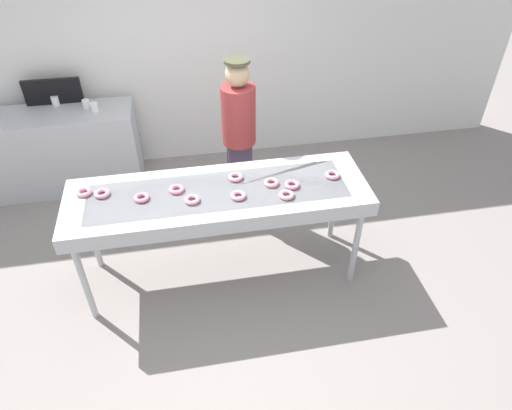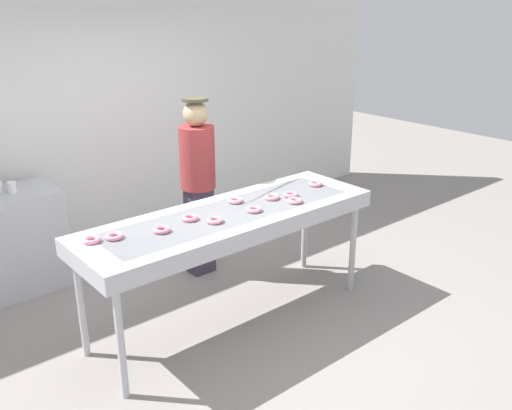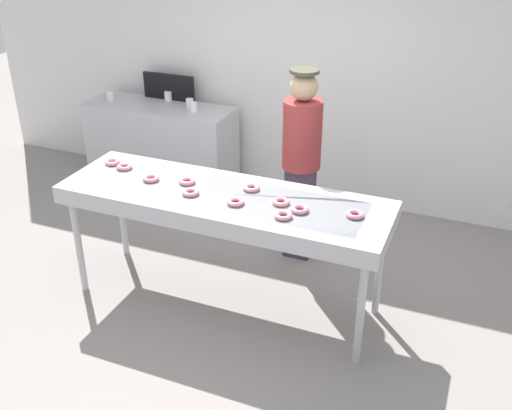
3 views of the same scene
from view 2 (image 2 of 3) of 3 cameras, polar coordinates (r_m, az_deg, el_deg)
The scene contains 16 objects.
ground_plane at distance 4.92m, azimuth -2.48°, elevation -11.50°, with size 16.00×16.00×0.00m, color gray.
back_wall at distance 6.19m, azimuth -15.40°, elevation 8.64°, with size 8.00×0.12×2.83m, color white.
fryer_conveyor at distance 4.51m, azimuth -2.66°, elevation -1.61°, with size 2.55×0.79×0.99m.
strawberry_donut_0 at distance 4.68m, azimuth 3.98°, elevation 0.44°, with size 0.13×0.13×0.03m, color pink.
strawberry_donut_1 at distance 4.09m, azimuth -16.42°, elevation -3.44°, with size 0.13×0.13×0.03m, color pink.
strawberry_donut_2 at distance 4.48m, azimuth -0.21°, elevation -0.46°, with size 0.13×0.13×0.03m, color pink.
strawberry_donut_3 at distance 5.13m, azimuth 6.09°, elevation 2.17°, with size 0.13×0.13×0.03m, color pink.
strawberry_donut_4 at distance 4.28m, azimuth -4.23°, elevation -1.57°, with size 0.13×0.13×0.03m, color pink.
strawberry_donut_5 at distance 4.68m, azimuth -2.13°, elevation 0.46°, with size 0.13×0.13×0.03m, color pink.
strawberry_donut_6 at distance 4.82m, azimuth 3.58°, elevation 1.05°, with size 0.13×0.13×0.03m, color pink.
strawberry_donut_7 at distance 4.11m, azimuth -14.27°, elevation -3.11°, with size 0.13×0.13×0.03m, color pink.
strawberry_donut_8 at distance 4.34m, azimuth -6.76°, elevation -1.32°, with size 0.13×0.13×0.03m, color pink.
strawberry_donut_9 at distance 4.76m, azimuth 1.63°, elevation 0.81°, with size 0.13×0.13×0.03m, color pink.
strawberry_donut_10 at distance 4.15m, azimuth -9.60°, elevation -2.50°, with size 0.13×0.13×0.03m, color pink.
worker_baker at distance 5.35m, azimuth -5.95°, elevation 2.91°, with size 0.34×0.34×1.75m.
paper_cup_1 at distance 5.47m, azimuth -23.67°, elevation 1.66°, with size 0.08×0.08×0.10m, color white.
Camera 2 is at (-2.53, -3.33, 2.61)m, focal length 39.21 mm.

